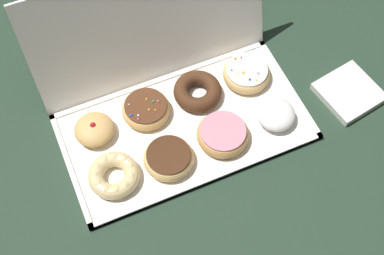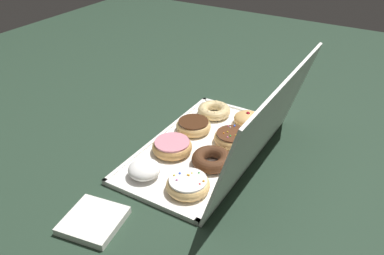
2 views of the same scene
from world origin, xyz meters
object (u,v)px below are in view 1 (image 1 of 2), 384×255
Objects in this scene: powdered_filled_donut_3 at (276,115)px; napkin_stack at (349,92)px; jelly_filled_donut_4 at (94,129)px; sprinkle_donut_7 at (247,73)px; chocolate_frosted_donut_1 at (169,158)px; donut_box at (185,128)px; cruller_donut_0 at (114,175)px; sprinkle_donut_5 at (146,109)px; chocolate_cake_ring_donut_6 at (198,91)px; pink_frosted_donut_2 at (223,134)px.

powdered_filled_donut_3 is 0.20m from napkin_stack.
jelly_filled_donut_4 reaches higher than sprinkle_donut_7.
chocolate_frosted_donut_1 is 1.24× the size of jelly_filled_donut_4.
jelly_filled_donut_4 is (-0.20, 0.06, 0.03)m from donut_box.
chocolate_frosted_donut_1 is 0.47m from napkin_stack.
cruller_donut_0 reaches higher than donut_box.
jelly_filled_donut_4 is at bearing -177.48° from sprinkle_donut_5.
powdered_filled_donut_3 reaches higher than chocolate_frosted_donut_1.
chocolate_frosted_donut_1 is at bearing -179.20° from powdered_filled_donut_3.
sprinkle_donut_5 is at bearing 179.67° from sprinkle_donut_7.
sprinkle_donut_5 is 0.86× the size of napkin_stack.
cruller_donut_0 is 0.29m from chocolate_cake_ring_donut_6.
powdered_filled_donut_3 is (0.39, -0.00, 0.00)m from cruller_donut_0.
jelly_filled_donut_4 reaches higher than powdered_filled_donut_3.
sprinkle_donut_5 is at bearing 2.52° from jelly_filled_donut_4.
sprinkle_donut_7 is at bearing 94.25° from powdered_filled_donut_3.
sprinkle_donut_5 reaches higher than napkin_stack.
chocolate_frosted_donut_1 is at bearing -133.44° from chocolate_cake_ring_donut_6.
jelly_filled_donut_4 reaches higher than chocolate_frosted_donut_1.
sprinkle_donut_5 is (-0.00, 0.14, 0.00)m from chocolate_frosted_donut_1.
cruller_donut_0 is at bearing -88.59° from jelly_filled_donut_4.
donut_box is at bearing -45.40° from sprinkle_donut_5.
napkin_stack is at bearing -1.04° from pink_frosted_donut_2.
cruller_donut_0 is at bearing -161.49° from sprinkle_donut_7.
chocolate_frosted_donut_1 is at bearing -46.13° from jelly_filled_donut_4.
chocolate_cake_ring_donut_6 is 0.37m from napkin_stack.
chocolate_cake_ring_donut_6 is (0.26, 0.00, -0.00)m from jelly_filled_donut_4.
cruller_donut_0 and chocolate_frosted_donut_1 have the same top height.
powdered_filled_donut_3 is at bearing 0.80° from chocolate_frosted_donut_1.
chocolate_cake_ring_donut_6 is at bearing -179.98° from sprinkle_donut_7.
powdered_filled_donut_3 is at bearing -26.58° from sprinkle_donut_5.
powdered_filled_donut_3 is 0.30m from sprinkle_donut_5.
sprinkle_donut_5 reaches higher than chocolate_cake_ring_donut_6.
powdered_filled_donut_3 is 0.19m from chocolate_cake_ring_donut_6.
cruller_donut_0 is 0.98× the size of sprinkle_donut_7.
donut_box is 0.20m from sprinkle_donut_7.
chocolate_frosted_donut_1 is at bearing -3.92° from cruller_donut_0.
sprinkle_donut_5 is at bearing 179.31° from chocolate_cake_ring_donut_6.
chocolate_cake_ring_donut_6 is at bearing 158.04° from napkin_stack.
chocolate_frosted_donut_1 is 0.86× the size of napkin_stack.
donut_box is 0.41m from napkin_stack.
chocolate_cake_ring_donut_6 is (0.13, 0.14, -0.00)m from chocolate_frosted_donut_1.
cruller_donut_0 is at bearing -162.44° from donut_box.
chocolate_cake_ring_donut_6 is at bearing 47.44° from donut_box.
powdered_filled_donut_3 reaches higher than sprinkle_donut_5.
chocolate_frosted_donut_1 is 0.98× the size of chocolate_cake_ring_donut_6.
pink_frosted_donut_2 is 1.34× the size of powdered_filled_donut_3.
sprinkle_donut_7 is 0.88× the size of napkin_stack.
cruller_donut_0 is at bearing 179.59° from pink_frosted_donut_2.
pink_frosted_donut_2 is 1.04× the size of chocolate_cake_ring_donut_6.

